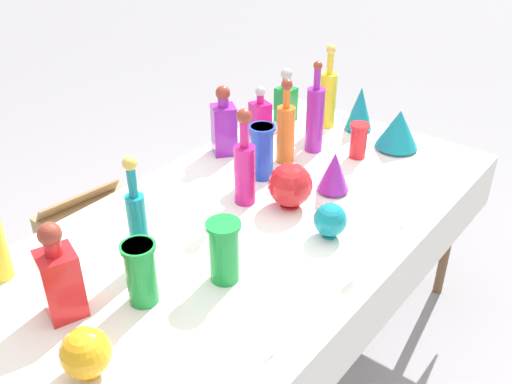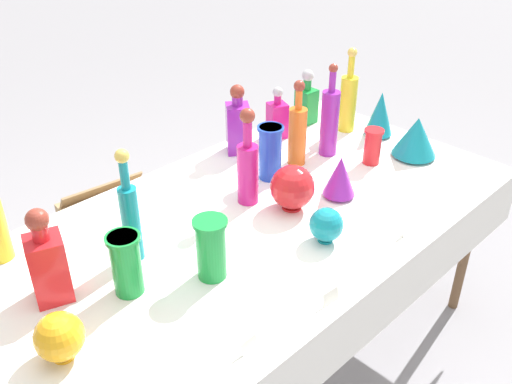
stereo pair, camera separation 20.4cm
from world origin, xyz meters
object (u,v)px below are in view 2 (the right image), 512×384
(tall_bottle_4, at_px, (330,120))
(tall_bottle_1, at_px, (130,216))
(square_decanter_3, at_px, (277,117))
(tall_bottle_2, at_px, (297,132))
(round_bowl_1, at_px, (292,187))
(slender_vase_0, at_px, (373,145))
(tall_bottle_3, at_px, (348,100))
(fluted_vase_0, at_px, (380,113))
(fluted_vase_2, at_px, (416,137))
(slender_vase_1, at_px, (270,151))
(round_bowl_0, at_px, (59,337))
(tall_bottle_0, at_px, (248,167))
(slender_vase_3, at_px, (211,247))
(square_decanter_0, at_px, (306,101))
(square_decanter_1, at_px, (47,262))
(square_decanter_2, at_px, (238,124))
(cardboard_box_behind_left, at_px, (119,227))
(slender_vase_2, at_px, (126,262))
(round_bowl_2, at_px, (326,225))
(fluted_vase_1, at_px, (340,176))

(tall_bottle_4, bearing_deg, tall_bottle_1, -178.74)
(tall_bottle_1, relative_size, square_decanter_3, 1.64)
(tall_bottle_2, bearing_deg, round_bowl_1, -141.12)
(tall_bottle_1, xyz_separation_m, slender_vase_0, (1.09, -0.16, -0.08))
(tall_bottle_3, height_order, fluted_vase_0, tall_bottle_3)
(round_bowl_1, bearing_deg, fluted_vase_2, -8.10)
(slender_vase_1, xyz_separation_m, round_bowl_0, (-1.08, -0.28, -0.05))
(tall_bottle_0, height_order, round_bowl_0, tall_bottle_0)
(tall_bottle_0, bearing_deg, fluted_vase_0, -1.04)
(tall_bottle_4, bearing_deg, tall_bottle_2, 166.86)
(slender_vase_0, relative_size, slender_vase_3, 0.75)
(tall_bottle_3, distance_m, square_decanter_0, 0.21)
(square_decanter_0, xyz_separation_m, slender_vase_0, (-0.12, -0.47, -0.02))
(tall_bottle_1, distance_m, square_decanter_1, 0.29)
(tall_bottle_3, height_order, slender_vase_0, tall_bottle_3)
(square_decanter_1, xyz_separation_m, slender_vase_3, (0.40, -0.26, -0.02))
(square_decanter_2, height_order, slender_vase_0, square_decanter_2)
(tall_bottle_2, height_order, square_decanter_0, tall_bottle_2)
(tall_bottle_0, xyz_separation_m, square_decanter_0, (0.71, 0.32, -0.04))
(round_bowl_1, bearing_deg, slender_vase_0, -0.09)
(square_decanter_0, height_order, square_decanter_3, square_decanter_0)
(tall_bottle_0, xyz_separation_m, square_decanter_1, (-0.79, 0.02, -0.02))
(tall_bottle_2, bearing_deg, cardboard_box_behind_left, 111.90)
(slender_vase_1, distance_m, slender_vase_3, 0.65)
(tall_bottle_1, xyz_separation_m, square_decanter_0, (1.21, 0.31, -0.06))
(slender_vase_2, relative_size, fluted_vase_0, 0.96)
(fluted_vase_0, relative_size, fluted_vase_2, 1.12)
(slender_vase_1, bearing_deg, square_decanter_2, 75.31)
(round_bowl_2, bearing_deg, slender_vase_3, 161.26)
(slender_vase_3, height_order, fluted_vase_0, fluted_vase_0)
(square_decanter_0, xyz_separation_m, slender_vase_1, (-0.52, -0.26, 0.01))
(square_decanter_0, height_order, fluted_vase_2, square_decanter_0)
(tall_bottle_2, height_order, fluted_vase_1, tall_bottle_2)
(slender_vase_1, height_order, fluted_vase_1, slender_vase_1)
(square_decanter_1, height_order, round_bowl_2, square_decanter_1)
(tall_bottle_0, relative_size, tall_bottle_1, 0.95)
(square_decanter_0, relative_size, square_decanter_2, 0.86)
(slender_vase_1, relative_size, round_bowl_1, 1.31)
(cardboard_box_behind_left, bearing_deg, square_decanter_0, -43.24)
(slender_vase_0, xyz_separation_m, cardboard_box_behind_left, (-0.60, 1.15, -0.69))
(fluted_vase_1, xyz_separation_m, round_bowl_0, (-1.16, 0.01, -0.02))
(slender_vase_2, distance_m, round_bowl_2, 0.68)
(fluted_vase_0, xyz_separation_m, round_bowl_0, (-1.72, -0.20, -0.04))
(tall_bottle_3, distance_m, square_decanter_3, 0.34)
(square_decanter_1, relative_size, round_bowl_0, 2.23)
(tall_bottle_4, bearing_deg, tall_bottle_0, -176.07)
(slender_vase_2, xyz_separation_m, round_bowl_2, (0.62, -0.26, -0.04))
(slender_vase_1, bearing_deg, square_decanter_3, 39.08)
(fluted_vase_1, xyz_separation_m, fluted_vase_2, (0.49, -0.03, 0.01))
(square_decanter_0, bearing_deg, tall_bottle_2, -144.48)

